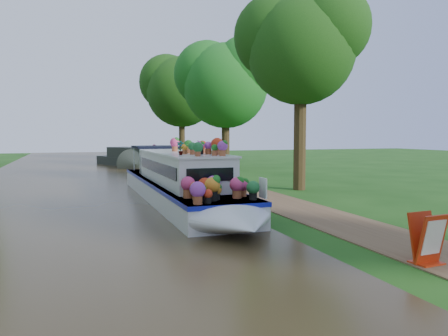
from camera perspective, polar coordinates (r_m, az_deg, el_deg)
ground at (r=15.87m, az=3.03°, el=-4.71°), size 100.00×100.00×0.00m
canal_water at (r=14.71m, az=-19.25°, el=-5.64°), size 10.00×100.00×0.02m
towpath at (r=16.36m, az=6.93°, el=-4.41°), size 2.20×100.00×0.03m
plant_boat at (r=15.78m, az=-5.59°, el=-1.65°), size 2.29×13.52×2.31m
tree_near_overhang at (r=20.50m, az=9.92°, el=15.85°), size 5.52×5.28×8.99m
tree_near_mid at (r=31.61m, az=0.14°, el=11.54°), size 6.90×6.60×9.40m
tree_near_far at (r=42.03m, az=-5.62°, el=10.58°), size 7.59×7.26×10.30m
second_boat at (r=35.56m, az=-12.49°, el=1.21°), size 4.40×8.09×1.47m
sandwich_board at (r=9.35m, az=25.07°, el=-8.63°), size 0.63×0.53×0.98m
pedestrian_pink at (r=36.34m, az=-9.06°, el=1.76°), size 0.64×0.45×1.67m
pedestrian_dark at (r=35.06m, az=-7.64°, el=1.59°), size 0.93×0.84×1.57m
verge_plant at (r=18.02m, az=-0.92°, el=-2.93°), size 0.47×0.44×0.42m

